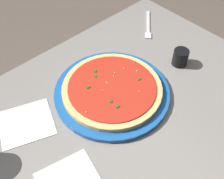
# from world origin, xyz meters

# --- Properties ---
(restaurant_table) EXTENTS (1.03, 0.73, 0.72)m
(restaurant_table) POSITION_xyz_m (0.00, 0.00, 0.58)
(restaurant_table) COLOR black
(restaurant_table) RESTS_ON ground_plane
(serving_plate) EXTENTS (0.37, 0.37, 0.02)m
(serving_plate) POSITION_xyz_m (0.01, 0.05, 0.73)
(serving_plate) COLOR #195199
(serving_plate) RESTS_ON restaurant_table
(pizza) EXTENTS (0.32, 0.32, 0.02)m
(pizza) POSITION_xyz_m (0.01, 0.05, 0.75)
(pizza) COLOR #DBB26B
(pizza) RESTS_ON serving_plate
(cup_small_sauce) EXTENTS (0.05, 0.05, 0.06)m
(cup_small_sauce) POSITION_xyz_m (0.28, -0.01, 0.75)
(cup_small_sauce) COLOR black
(cup_small_sauce) RESTS_ON restaurant_table
(napkin_loose_left) EXTENTS (0.19, 0.19, 0.00)m
(napkin_loose_left) POSITION_xyz_m (-0.25, 0.14, 0.72)
(napkin_loose_left) COLOR white
(napkin_loose_left) RESTS_ON restaurant_table
(fork) EXTENTS (0.15, 0.14, 0.00)m
(fork) POSITION_xyz_m (0.36, 0.21, 0.73)
(fork) COLOR silver
(fork) RESTS_ON restaurant_table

